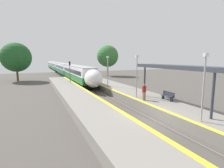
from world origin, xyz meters
TOP-DOWN VIEW (x-y plane):
  - ground_plane at (0.00, 0.00)m, footprint 120.00×120.00m
  - rail_left at (-0.72, 0.00)m, footprint 0.08×90.00m
  - rail_right at (0.72, 0.00)m, footprint 0.08×90.00m
  - train at (0.00, 52.71)m, footprint 2.81×80.43m
  - platform_right at (3.70, 0.00)m, footprint 4.28×64.00m
  - platform_left at (-3.48, 0.00)m, footprint 3.83×64.00m
  - platform_bench at (4.63, 2.99)m, footprint 0.44×1.72m
  - person_waiting at (2.31, 4.02)m, footprint 0.36×0.23m
  - railway_signal at (-2.19, 21.90)m, footprint 0.28×0.28m
  - lamppost_near at (2.35, -3.00)m, footprint 0.36×0.20m
  - lamppost_mid at (2.35, 5.62)m, footprint 0.36×0.20m
  - lamppost_far at (2.35, 14.24)m, footprint 0.36×0.20m
  - station_canopy at (4.06, 1.39)m, footprint 2.02×11.62m
  - background_tree_left at (-12.03, 34.97)m, footprint 6.72×6.72m
  - background_tree_right at (12.22, 38.31)m, footprint 6.52×6.52m

SIDE VIEW (x-z plane):
  - ground_plane at x=0.00m, z-range 0.00..0.00m
  - rail_left at x=-0.72m, z-range 0.00..0.15m
  - rail_right at x=0.72m, z-range 0.00..0.15m
  - platform_right at x=3.70m, z-range 0.00..0.87m
  - platform_left at x=-3.48m, z-range 0.00..0.87m
  - platform_bench at x=4.63m, z-range 0.90..1.79m
  - person_waiting at x=2.31m, z-range 0.91..2.66m
  - train at x=0.00m, z-range 0.27..4.07m
  - railway_signal at x=-2.19m, z-range 0.51..5.26m
  - lamppost_near at x=2.35m, z-range 1.25..6.01m
  - lamppost_mid at x=2.35m, z-range 1.25..6.01m
  - lamppost_far at x=2.35m, z-range 1.25..6.01m
  - station_canopy at x=4.06m, z-range 2.51..6.27m
  - background_tree_left at x=-12.03m, z-range 1.09..10.01m
  - background_tree_right at x=12.22m, z-range 1.37..10.65m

